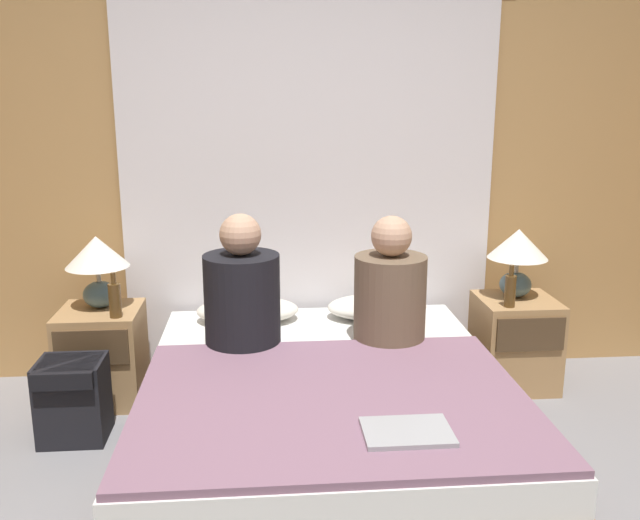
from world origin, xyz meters
The scene contains 16 objects.
wall_back centered at (0.00, 2.13, 1.25)m, with size 4.80×0.06×2.50m.
curtain_panel centered at (0.00, 2.07, 1.14)m, with size 2.32×0.03×2.28m.
bed centered at (0.00, 1.05, 0.20)m, with size 1.64×1.93×0.41m.
nightstand_left centered at (-1.15, 1.75, 0.26)m, with size 0.42×0.43×0.51m.
nightstand_right centered at (1.15, 1.75, 0.26)m, with size 0.42×0.43×0.51m.
lamp_left centered at (-1.15, 1.80, 0.77)m, with size 0.33×0.33×0.39m.
lamp_right centered at (1.15, 1.80, 0.77)m, with size 0.33×0.33×0.39m.
pillow_left centered at (-0.36, 1.80, 0.47)m, with size 0.56×0.35×0.12m.
pillow_right centered at (0.36, 1.80, 0.47)m, with size 0.56×0.35×0.12m.
blanket_on_bed centered at (0.00, 0.74, 0.43)m, with size 1.58×1.26×0.03m.
person_left_in_bed centered at (-0.38, 1.41, 0.68)m, with size 0.37×0.37×0.67m.
person_right_in_bed centered at (0.35, 1.41, 0.67)m, with size 0.36×0.36×0.65m.
beer_bottle_on_left_stand centered at (-1.03, 1.62, 0.61)m, with size 0.06×0.06×0.24m.
beer_bottle_on_right_stand centered at (1.05, 1.62, 0.61)m, with size 0.06×0.06×0.23m.
laptop_on_bed centered at (0.23, 0.40, 0.45)m, with size 0.32×0.23×0.02m.
backpack_on_floor centered at (-1.19, 1.31, 0.23)m, with size 0.31×0.29×0.40m.
Camera 1 is at (-0.26, -1.77, 1.63)m, focal length 38.00 mm.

